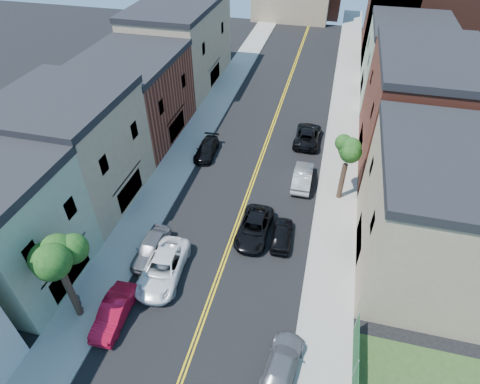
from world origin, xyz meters
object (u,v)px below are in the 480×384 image
Objects in this scene: silver_car_right at (303,176)px; pedestrian_left at (77,302)px; grey_car_left at (151,248)px; red_sedan at (114,312)px; black_car_left at (207,149)px; dark_car_right_far at (308,135)px; white_pickup at (163,268)px; black_suv_lane at (254,228)px; black_car_right at (282,234)px; grey_car_right at (282,364)px.

pedestrian_left is at bearing 53.45° from silver_car_right.
grey_car_left is at bearing 48.53° from silver_car_right.
red_sedan is 19.40m from black_car_left.
red_sedan is at bearing -90.82° from grey_car_left.
dark_car_right_far reaches higher than red_sedan.
silver_car_right reaches higher than dark_car_right_far.
white_pickup is 1.28× the size of grey_car_left.
red_sedan is at bearing -125.41° from black_suv_lane.
silver_car_right is at bearing 48.89° from grey_car_left.
red_sedan is at bearing -116.87° from white_pickup.
white_pickup is (1.70, 4.03, 0.08)m from red_sedan.
pedestrian_left reaches higher than red_sedan.
black_suv_lane is at bearing -51.29° from pedestrian_left.
black_car_right is 2.14× the size of pedestrian_left.
grey_car_right is at bearing -67.98° from black_suv_lane.
silver_car_right is at bearing 93.76° from dark_car_right_far.
black_car_left is (-0.07, 13.78, -0.12)m from grey_car_left.
black_car_right is at bearing -73.09° from grey_car_right.
black_suv_lane is (7.09, 9.55, -0.00)m from red_sedan.
black_car_left is at bearing 90.19° from grey_car_left.
pedestrian_left reaches higher than dark_car_right_far.
dark_car_right_far is (-1.38, 25.15, 0.11)m from grey_car_right.
dark_car_right_far is 1.06× the size of black_suv_lane.
white_pickup reaches higher than grey_car_right.
white_pickup reaches higher than black_car_left.
silver_car_right is at bearing 69.90° from black_suv_lane.
grey_car_left is 1.15× the size of black_car_right.
dark_car_right_far is at bearing 25.45° from black_car_left.
red_sedan is 0.92× the size of silver_car_right.
grey_car_right is at bearing -99.21° from pedestrian_left.
white_pickup reaches higher than black_car_right.
pedestrian_left is at bearing 64.53° from dark_car_right_far.
silver_car_right is 7.38m from dark_car_right_far.
grey_car_right is (11.00, -20.13, 0.01)m from black_car_left.
pedestrian_left is at bearing -99.34° from black_car_left.
white_pickup is 15.46m from black_car_left.
red_sedan is 2.51m from pedestrian_left.
silver_car_right is at bearing -15.34° from black_car_left.
grey_car_left is 10.00m from black_car_right.
pedestrian_left reaches higher than black_car_right.
black_car_right is at bearing -57.46° from pedestrian_left.
grey_car_right is 17.80m from silver_car_right.
black_car_left is (0.00, 19.40, -0.07)m from red_sedan.
pedestrian_left is (-12.49, -17.13, 0.28)m from silver_car_right.
black_suv_lane is at bearing 68.26° from silver_car_right.
white_pickup is 1.27× the size of grey_car_right.
red_sedan reaches higher than black_car_left.
black_car_right is at bearing -48.97° from black_car_left.
black_suv_lane is at bearing 51.04° from red_sedan.
pedestrian_left is (-13.48, 0.64, 0.41)m from grey_car_right.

